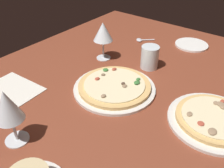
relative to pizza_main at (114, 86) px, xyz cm
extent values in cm
cube|color=brown|center=(2.42, 0.38, -3.19)|extent=(150.00, 110.00, 4.00)
cylinder|color=silver|center=(0.02, 0.00, -0.69)|extent=(29.77, 29.77, 1.00)
cylinder|color=tan|center=(0.02, 0.00, 0.41)|extent=(26.24, 26.24, 1.20)
cylinder|color=beige|center=(0.02, 0.00, 1.21)|extent=(22.11, 22.11, 0.40)
ellipsoid|color=#387033|center=(-5.04, 6.68, 1.81)|extent=(2.57, 2.01, 0.79)
ellipsoid|color=#AD4733|center=(-7.60, -5.58, 1.70)|extent=(2.13, 1.60, 0.59)
ellipsoid|color=#387033|center=(-5.07, -7.91, 1.73)|extent=(2.24, 2.06, 0.65)
ellipsoid|color=brown|center=(-1.92, -6.46, 1.63)|extent=(1.68, 1.55, 0.44)
ellipsoid|color=#937556|center=(-0.75, 4.29, 1.67)|extent=(1.97, 1.66, 0.52)
ellipsoid|color=#387033|center=(-7.33, 5.76, 1.70)|extent=(1.95, 1.38, 0.57)
ellipsoid|color=#4C3828|center=(-1.63, 2.99, 1.68)|extent=(1.69, 1.29, 0.54)
ellipsoid|color=#AD4733|center=(1.69, -6.35, 1.73)|extent=(2.02, 1.51, 0.63)
ellipsoid|color=#937556|center=(8.48, 2.19, 1.78)|extent=(1.94, 1.55, 0.74)
cylinder|color=silver|center=(-4.85, 34.60, -0.69)|extent=(27.48, 27.48, 1.00)
cylinder|color=tan|center=(-4.85, 34.60, 0.41)|extent=(22.75, 22.75, 1.20)
cylinder|color=beige|center=(-4.85, 34.60, 1.21)|extent=(19.39, 19.39, 0.40)
ellipsoid|color=#937556|center=(-11.22, 34.31, 1.72)|extent=(2.48, 2.34, 0.61)
ellipsoid|color=#937556|center=(-0.67, 28.46, 1.67)|extent=(2.30, 1.63, 0.53)
ellipsoid|color=#937556|center=(-10.23, 35.44, 1.76)|extent=(2.08, 2.05, 0.70)
ellipsoid|color=#937556|center=(2.69, 36.49, 1.75)|extent=(2.97, 2.41, 0.67)
ellipsoid|color=#AD4733|center=(1.17, 32.73, 1.63)|extent=(2.14, 2.02, 0.43)
ellipsoid|color=#AD4733|center=(-13.21, 34.42, 1.66)|extent=(1.83, 1.44, 0.50)
ellipsoid|color=#937556|center=(-10.95, 32.97, 1.65)|extent=(2.01, 1.55, 0.48)
cylinder|color=silver|center=(36.32, -6.41, -0.99)|extent=(6.70, 6.70, 0.40)
cylinder|color=silver|center=(36.32, -6.41, 3.06)|extent=(0.80, 0.80, 7.69)
cone|color=silver|center=(36.32, -6.41, 11.38)|extent=(7.55, 7.55, 8.97)
cone|color=maroon|center=(36.32, -6.41, 8.96)|extent=(3.12, 3.12, 4.12)
cylinder|color=silver|center=(-15.98, -17.96, -0.99)|extent=(6.24, 6.24, 0.40)
cylinder|color=silver|center=(-15.98, -17.96, 3.36)|extent=(0.80, 0.80, 8.31)
cone|color=silver|center=(-15.98, -17.96, 11.44)|extent=(8.29, 8.29, 7.85)
cone|color=#5B0F19|center=(-15.98, -17.96, 9.50)|extent=(3.77, 3.77, 3.97)
cylinder|color=silver|center=(-21.59, 2.02, 3.53)|extent=(7.30, 7.30, 9.44)
cylinder|color=silver|center=(-21.59, 2.02, 2.54)|extent=(6.72, 6.72, 7.46)
cylinder|color=white|center=(-52.42, 7.77, -0.74)|extent=(15.73, 15.73, 0.90)
cube|color=silver|center=(22.91, -28.86, -1.04)|extent=(15.67, 21.18, 0.30)
ellipsoid|color=silver|center=(-41.45, -15.51, -0.69)|extent=(4.84, 4.76, 1.00)
cylinder|color=silver|center=(-44.09, -12.60, -0.84)|extent=(5.81, 6.31, 0.70)
camera|label=1|loc=(57.92, 44.25, 51.02)|focal=39.26mm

